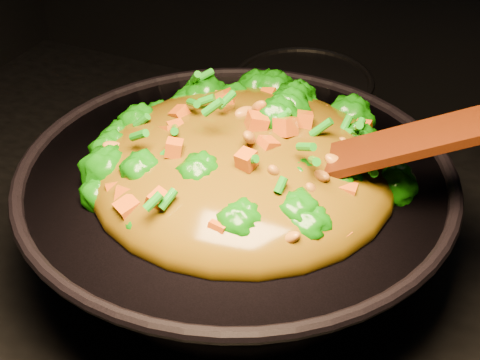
% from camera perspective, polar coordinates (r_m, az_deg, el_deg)
% --- Properties ---
extents(wok, '(0.47, 0.47, 0.13)m').
position_cam_1_polar(wok, '(0.85, -0.29, -3.16)').
color(wok, black).
rests_on(wok, stovetop).
extents(stir_fry, '(0.42, 0.42, 0.11)m').
position_cam_1_polar(stir_fry, '(0.77, 0.22, 3.72)').
color(stir_fry, '#126A07').
rests_on(stir_fry, wok).
extents(spatula, '(0.34, 0.15, 0.14)m').
position_cam_1_polar(spatula, '(0.74, 9.59, 2.07)').
color(spatula, '#3E1A07').
rests_on(spatula, wok).
extents(back_pot, '(0.25, 0.25, 0.11)m').
position_cam_1_polar(back_pot, '(1.08, 4.77, 5.37)').
color(back_pot, black).
rests_on(back_pot, stovetop).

